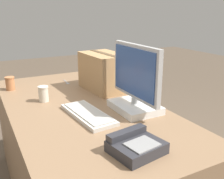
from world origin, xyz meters
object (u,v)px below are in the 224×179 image
at_px(desk_phone, 136,145).
at_px(paper_cup_right, 43,94).
at_px(paper_cup_left, 10,83).
at_px(keyboard, 88,114).
at_px(cardboard_box, 104,72).
at_px(spoon, 67,83).
at_px(monitor, 135,86).

xyz_separation_m(desk_phone, paper_cup_right, (-0.85, -0.20, 0.02)).
distance_m(desk_phone, paper_cup_left, 1.28).
height_order(paper_cup_left, paper_cup_right, paper_cup_right).
relative_size(keyboard, cardboard_box, 1.06).
bearing_deg(spoon, paper_cup_right, -36.08).
bearing_deg(monitor, spoon, -167.89).
relative_size(keyboard, paper_cup_left, 4.26).
bearing_deg(cardboard_box, paper_cup_left, -116.17).
xyz_separation_m(keyboard, spoon, (-0.75, 0.12, -0.01)).
bearing_deg(paper_cup_right, keyboard, 23.51).
relative_size(keyboard, desk_phone, 1.81).
bearing_deg(paper_cup_left, spoon, 88.29).
distance_m(paper_cup_left, cardboard_box, 0.74).
height_order(monitor, paper_cup_right, monitor).
distance_m(monitor, paper_cup_right, 0.64).
bearing_deg(paper_cup_left, paper_cup_right, 23.12).
distance_m(keyboard, spoon, 0.76).
bearing_deg(desk_phone, cardboard_box, 152.66).
bearing_deg(monitor, paper_cup_left, -142.44).
height_order(monitor, desk_phone, monitor).
height_order(monitor, spoon, monitor).
distance_m(paper_cup_right, cardboard_box, 0.50).
bearing_deg(desk_phone, paper_cup_left, -173.06).
bearing_deg(paper_cup_left, keyboard, 23.31).
height_order(keyboard, paper_cup_left, paper_cup_left).
xyz_separation_m(paper_cup_right, spoon, (-0.37, 0.29, -0.05)).
xyz_separation_m(monitor, cardboard_box, (-0.49, 0.03, -0.02)).
bearing_deg(monitor, desk_phone, -32.08).
xyz_separation_m(desk_phone, cardboard_box, (-0.91, 0.30, 0.11)).
bearing_deg(paper_cup_right, paper_cup_left, -156.88).
bearing_deg(spoon, desk_phone, -2.51).
bearing_deg(keyboard, paper_cup_left, -161.67).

